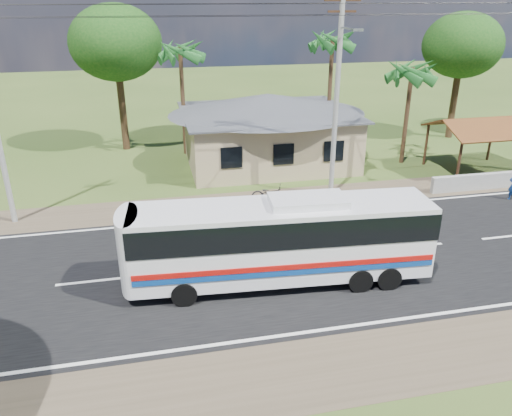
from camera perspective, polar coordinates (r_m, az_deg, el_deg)
The scene contains 13 objects.
ground at distance 20.90m, azimuth 6.89°, elevation -5.64°, with size 120.00×120.00×0.00m, color #324C1B.
road at distance 20.90m, azimuth 6.90°, elevation -5.62°, with size 120.00×16.00×0.03m.
house at distance 31.96m, azimuth 1.29°, elevation 9.84°, with size 12.40×10.00×5.00m.
waiting_shed at distance 32.98m, azimuth 24.23°, elevation 8.39°, with size 5.20×4.48×3.35m.
concrete_barrier at distance 30.79m, azimuth 25.07°, elevation 2.83°, with size 7.00×0.30×0.90m, color #9E9E99.
utility_poles at distance 25.71m, azimuth 8.57°, elevation 13.42°, with size 32.80×2.22×11.00m.
palm_near at distance 32.64m, azimuth 17.39°, elevation 14.59°, with size 2.80×2.80×6.70m.
palm_mid at distance 35.08m, azimuth 8.74°, elevation 18.26°, with size 2.80×2.80×8.20m.
palm_far at distance 33.47m, azimuth -8.66°, elevation 17.21°, with size 2.80×2.80×7.70m.
tree_behind_house at distance 35.39m, azimuth -15.75°, elevation 17.67°, with size 6.00×6.00×9.61m.
tree_behind_shed at distance 40.16m, azimuth 22.52°, elevation 16.77°, with size 5.60×5.60×9.02m.
coach_bus at distance 18.21m, azimuth 3.01°, elevation -3.17°, with size 11.11×3.12×3.41m.
motorcycle at distance 25.91m, azimuth 1.61°, elevation 1.63°, with size 0.67×1.92×1.01m, color black.
Camera 1 is at (-6.31, -17.23, 10.02)m, focal length 35.00 mm.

